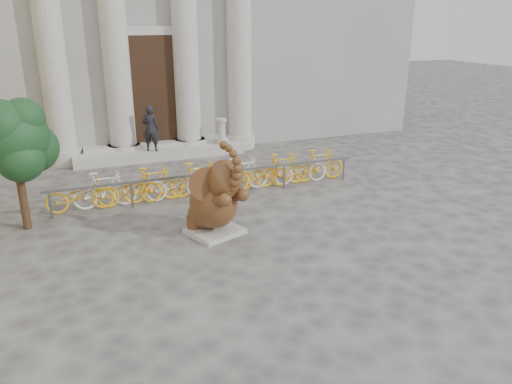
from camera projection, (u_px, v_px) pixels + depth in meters
name	position (u px, v px, depth m)	size (l,w,h in m)	color
ground	(255.00, 277.00, 9.74)	(80.00, 80.00, 0.00)	#474442
entrance_steps	(160.00, 152.00, 17.93)	(6.00, 1.20, 0.36)	#A8A59E
elephant_statue	(215.00, 201.00, 11.39)	(1.53, 1.80, 2.27)	#A8A59E
bike_rack	(209.00, 178.00, 14.07)	(8.83, 0.53, 1.00)	slate
tree	(15.00, 140.00, 11.23)	(1.80, 1.64, 3.12)	#332114
pedestrian	(150.00, 128.00, 17.18)	(0.58, 0.38, 1.59)	black
balustrade_post	(222.00, 132.00, 18.23)	(0.39, 0.39, 0.95)	#A8A59E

